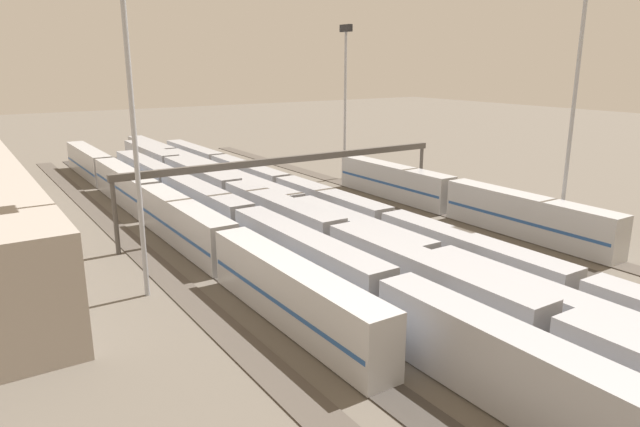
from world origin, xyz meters
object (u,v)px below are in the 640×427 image
at_px(train_on_track_3, 329,205).
at_px(train_on_track_5, 279,219).
at_px(train_on_track_7, 151,202).
at_px(light_mast_1, 131,99).
at_px(signal_gantry, 292,164).
at_px(light_mast_2, 345,82).
at_px(train_on_track_6, 246,229).
at_px(light_mast_0, 578,65).
at_px(train_on_track_4, 293,208).
at_px(train_on_track_0, 452,197).

bearing_deg(train_on_track_3, train_on_track_5, 113.70).
xyz_separation_m(train_on_track_7, light_mast_1, (-23.95, 7.91, 14.74)).
bearing_deg(light_mast_1, signal_gantry, -60.46).
height_order(train_on_track_3, light_mast_2, light_mast_2).
relative_size(train_on_track_7, light_mast_1, 3.51).
bearing_deg(train_on_track_6, train_on_track_3, -68.43).
bearing_deg(train_on_track_6, train_on_track_7, 15.70).
height_order(light_mast_0, light_mast_2, light_mast_0).
bearing_deg(light_mast_1, light_mast_2, -53.92).
xyz_separation_m(train_on_track_3, train_on_track_4, (0.98, 5.00, 0.05)).
bearing_deg(signal_gantry, train_on_track_0, -112.88).
distance_m(light_mast_0, light_mast_1, 46.74).
bearing_deg(train_on_track_0, train_on_track_7, 61.00).
bearing_deg(light_mast_1, train_on_track_5, -66.75).
height_order(train_on_track_3, train_on_track_0, train_on_track_0).
relative_size(train_on_track_7, train_on_track_5, 0.80).
relative_size(train_on_track_0, light_mast_0, 1.47).
bearing_deg(train_on_track_0, light_mast_0, -169.93).
height_order(train_on_track_3, train_on_track_4, train_on_track_4).
height_order(train_on_track_7, signal_gantry, signal_gantry).
relative_size(train_on_track_3, train_on_track_6, 1.25).
bearing_deg(train_on_track_0, train_on_track_6, 86.93).
height_order(train_on_track_4, train_on_track_5, train_on_track_5).
height_order(train_on_track_5, train_on_track_0, same).
height_order(train_on_track_7, light_mast_0, light_mast_0).
bearing_deg(light_mast_1, train_on_track_3, -66.59).
height_order(train_on_track_0, signal_gantry, signal_gantry).
distance_m(train_on_track_3, light_mast_0, 33.59).
bearing_deg(signal_gantry, light_mast_1, 119.54).
bearing_deg(light_mast_1, train_on_track_7, -18.29).
xyz_separation_m(train_on_track_0, light_mast_0, (-14.75, -2.62, 17.32)).
bearing_deg(train_on_track_5, train_on_track_6, 107.10).
relative_size(train_on_track_3, light_mast_1, 4.40).
distance_m(train_on_track_4, light_mast_1, 30.48).
distance_m(train_on_track_3, train_on_track_6, 16.14).
bearing_deg(light_mast_2, train_on_track_7, 103.87).
bearing_deg(train_on_track_0, light_mast_2, -5.46).
relative_size(train_on_track_6, signal_gantry, 2.12).
height_order(train_on_track_6, light_mast_2, light_mast_2).
height_order(train_on_track_6, light_mast_0, light_mast_0).
bearing_deg(signal_gantry, light_mast_2, -48.28).
relative_size(light_mast_2, signal_gantry, 0.58).
distance_m(light_mast_1, light_mast_2, 56.50).
bearing_deg(train_on_track_5, train_on_track_7, 31.61).
bearing_deg(signal_gantry, train_on_track_4, 0.00).
bearing_deg(signal_gantry, train_on_track_6, 124.33).
xyz_separation_m(train_on_track_7, signal_gantry, (-10.96, -15.00, 5.20)).
bearing_deg(train_on_track_5, train_on_track_4, -42.98).
distance_m(train_on_track_7, light_mast_0, 53.68).
xyz_separation_m(light_mast_0, signal_gantry, (23.19, 22.62, -12.13)).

